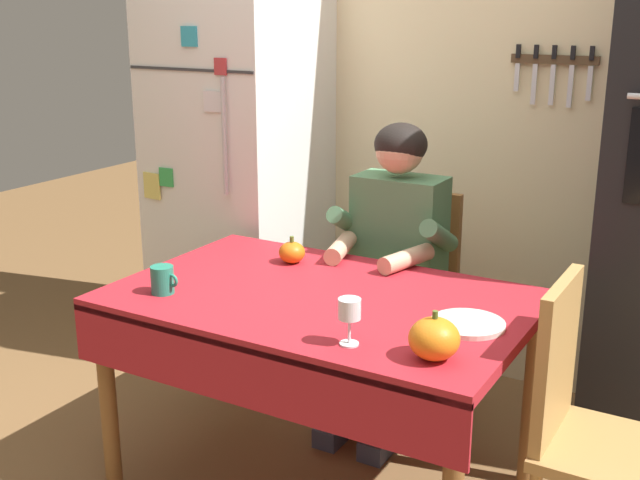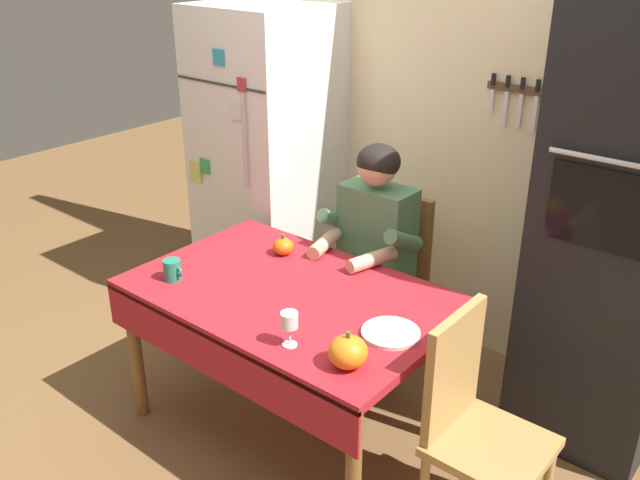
% 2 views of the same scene
% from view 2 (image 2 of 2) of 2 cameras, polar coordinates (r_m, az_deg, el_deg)
% --- Properties ---
extents(ground_plane, '(10.00, 10.00, 0.00)m').
position_cam_2_polar(ground_plane, '(3.32, -3.38, -16.13)').
color(ground_plane, brown).
rests_on(ground_plane, ground).
extents(back_wall_assembly, '(3.70, 0.13, 2.60)m').
position_cam_2_polar(back_wall_assembly, '(3.70, 11.28, 10.57)').
color(back_wall_assembly, beige).
rests_on(back_wall_assembly, ground).
extents(refrigerator, '(0.68, 0.71, 1.80)m').
position_cam_2_polar(refrigerator, '(4.07, -4.37, 6.41)').
color(refrigerator, white).
rests_on(refrigerator, ground).
extents(wall_oven, '(0.60, 0.64, 2.10)m').
position_cam_2_polar(wall_oven, '(3.11, 23.87, 1.35)').
color(wall_oven, black).
rests_on(wall_oven, ground).
extents(dining_table, '(1.40, 0.90, 0.74)m').
position_cam_2_polar(dining_table, '(2.99, -2.69, -5.81)').
color(dining_table, brown).
rests_on(dining_table, ground).
extents(chair_behind_person, '(0.40, 0.40, 0.93)m').
position_cam_2_polar(chair_behind_person, '(3.61, 5.72, -2.82)').
color(chair_behind_person, brown).
rests_on(chair_behind_person, ground).
extents(seated_person, '(0.47, 0.55, 1.25)m').
position_cam_2_polar(seated_person, '(3.37, 4.07, -0.55)').
color(seated_person, '#38384C').
rests_on(seated_person, ground).
extents(chair_right_side, '(0.40, 0.40, 0.93)m').
position_cam_2_polar(chair_right_side, '(2.67, 12.69, -14.46)').
color(chair_right_side, tan).
rests_on(chair_right_side, ground).
extents(coffee_mug, '(0.11, 0.08, 0.10)m').
position_cam_2_polar(coffee_mug, '(3.10, -12.18, -2.46)').
color(coffee_mug, '#237F66').
rests_on(coffee_mug, dining_table).
extents(wine_glass, '(0.07, 0.07, 0.14)m').
position_cam_2_polar(wine_glass, '(2.54, -2.57, -6.83)').
color(wine_glass, white).
rests_on(wine_glass, dining_table).
extents(pumpkin_large, '(0.10, 0.10, 0.10)m').
position_cam_2_polar(pumpkin_large, '(3.27, -3.08, -0.53)').
color(pumpkin_large, orange).
rests_on(pumpkin_large, dining_table).
extents(pumpkin_medium, '(0.14, 0.14, 0.14)m').
position_cam_2_polar(pumpkin_medium, '(2.45, 2.34, -9.29)').
color(pumpkin_medium, orange).
rests_on(pumpkin_medium, dining_table).
extents(serving_tray, '(0.23, 0.23, 0.02)m').
position_cam_2_polar(serving_tray, '(2.67, 5.91, -7.70)').
color(serving_tray, silver).
rests_on(serving_tray, dining_table).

